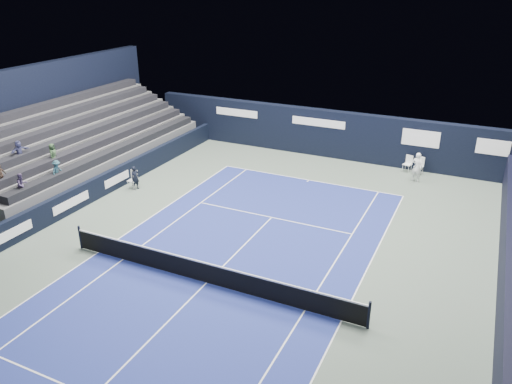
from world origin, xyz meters
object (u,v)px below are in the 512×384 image
folding_chair_back_b (408,162)px  tennis_player (417,167)px  line_judge_chair (133,178)px  tennis_net (206,272)px  folding_chair_back_a (420,163)px

folding_chair_back_b → tennis_player: tennis_player is taller
line_judge_chair → tennis_net: tennis_net is taller
folding_chair_back_b → line_judge_chair: size_ratio=0.98×
line_judge_chair → tennis_net: 10.79m
folding_chair_back_b → tennis_net: tennis_net is taller
line_judge_chair → tennis_player: tennis_player is taller
tennis_net → line_judge_chair: bearing=142.8°
tennis_player → folding_chair_back_a: bearing=90.0°
folding_chair_back_a → tennis_player: 1.31m
folding_chair_back_a → folding_chair_back_b: size_ratio=1.05×
folding_chair_back_a → tennis_player: bearing=-76.9°
folding_chair_back_b → line_judge_chair: line_judge_chair is taller
folding_chair_back_b → tennis_net: 16.62m
folding_chair_back_a → tennis_player: (0.00, -1.30, 0.16)m
tennis_net → folding_chair_back_b: bearing=72.5°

